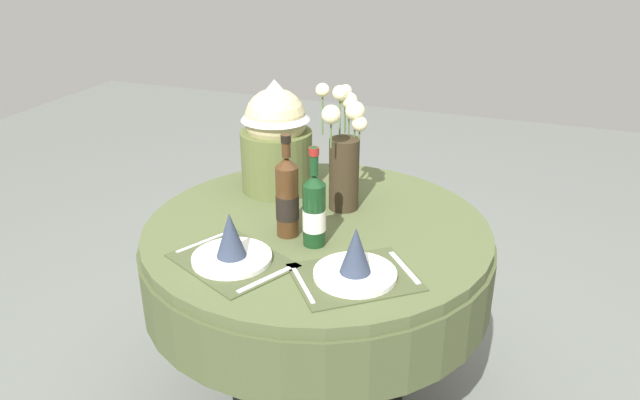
# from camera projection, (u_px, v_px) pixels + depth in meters

# --- Properties ---
(ground) EXTENTS (8.00, 8.00, 0.00)m
(ground) POSITION_uv_depth(u_px,v_px,m) (317.00, 397.00, 2.39)
(ground) COLOR slate
(dining_table) EXTENTS (1.18, 1.18, 0.74)m
(dining_table) POSITION_uv_depth(u_px,v_px,m) (317.00, 264.00, 2.15)
(dining_table) COLOR #4C5633
(dining_table) RESTS_ON ground
(place_setting_left) EXTENTS (0.42, 0.38, 0.16)m
(place_setting_left) POSITION_uv_depth(u_px,v_px,m) (231.00, 248.00, 1.85)
(place_setting_left) COLOR #41492B
(place_setting_left) RESTS_ON dining_table
(place_setting_right) EXTENTS (0.43, 0.41, 0.16)m
(place_setting_right) POSITION_uv_depth(u_px,v_px,m) (355.00, 263.00, 1.76)
(place_setting_right) COLOR #41492B
(place_setting_right) RESTS_ON dining_table
(flower_vase) EXTENTS (0.18, 0.21, 0.44)m
(flower_vase) POSITION_uv_depth(u_px,v_px,m) (344.00, 154.00, 2.13)
(flower_vase) COLOR #332819
(flower_vase) RESTS_ON dining_table
(wine_bottle_left) EXTENTS (0.07, 0.07, 0.34)m
(wine_bottle_left) POSITION_uv_depth(u_px,v_px,m) (287.00, 197.00, 1.97)
(wine_bottle_left) COLOR #422814
(wine_bottle_left) RESTS_ON dining_table
(wine_bottle_right) EXTENTS (0.07, 0.07, 0.32)m
(wine_bottle_right) POSITION_uv_depth(u_px,v_px,m) (314.00, 210.00, 1.92)
(wine_bottle_right) COLOR #143819
(wine_bottle_right) RESTS_ON dining_table
(gift_tub_back_left) EXTENTS (0.27, 0.27, 0.42)m
(gift_tub_back_left) POSITION_uv_depth(u_px,v_px,m) (276.00, 133.00, 2.28)
(gift_tub_back_left) COLOR #566033
(gift_tub_back_left) RESTS_ON dining_table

